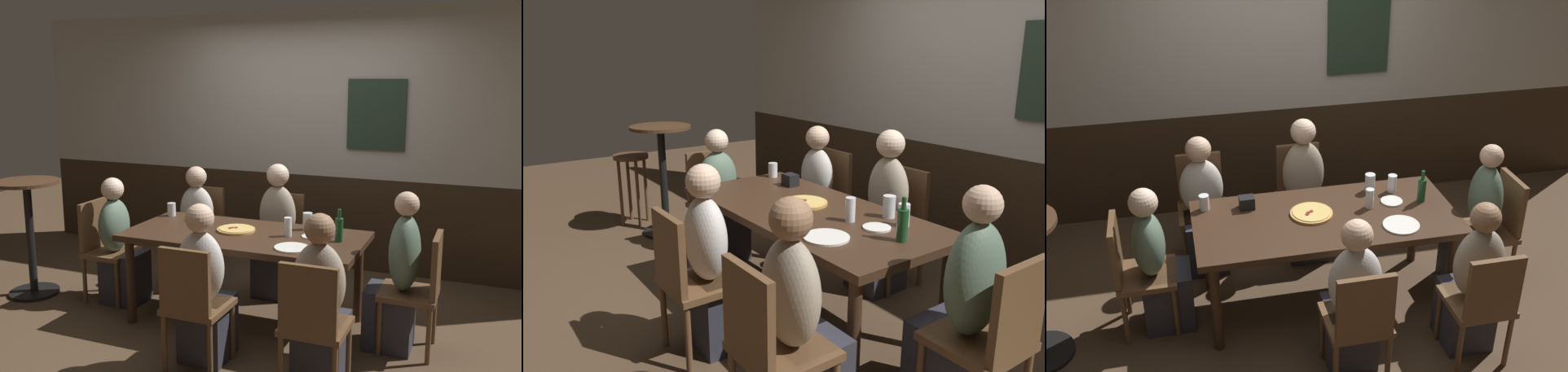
{
  "view_description": "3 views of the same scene",
  "coord_description": "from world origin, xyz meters",
  "views": [
    {
      "loc": [
        1.78,
        -4.02,
        1.97
      ],
      "look_at": [
        0.11,
        0.06,
        1.12
      ],
      "focal_mm": 39.92,
      "sensor_mm": 36.0,
      "label": 1
    },
    {
      "loc": [
        2.47,
        -1.93,
        1.74
      ],
      "look_at": [
        -0.16,
        -0.08,
        0.87
      ],
      "focal_mm": 35.02,
      "sensor_mm": 36.0,
      "label": 2
    },
    {
      "loc": [
        -0.99,
        -3.76,
        3.04
      ],
      "look_at": [
        -0.11,
        0.09,
        0.95
      ],
      "focal_mm": 43.74,
      "sensor_mm": 36.0,
      "label": 3
    }
  ],
  "objects": [
    {
      "name": "chair_left_far",
      "position": [
        -0.82,
        0.85,
        0.5
      ],
      "size": [
        0.4,
        0.4,
        0.88
      ],
      "color": "brown",
      "rests_on": "ground_plane"
    },
    {
      "name": "person_head_east",
      "position": [
        1.19,
        0.0,
        0.49
      ],
      "size": [
        0.37,
        0.34,
        1.17
      ],
      "color": "#2D2D38",
      "rests_on": "ground_plane"
    },
    {
      "name": "plate_white_small",
      "position": [
        0.53,
        0.09,
        0.75
      ],
      "size": [
        0.16,
        0.16,
        0.01
      ],
      "primitive_type": "cylinder",
      "color": "white",
      "rests_on": "dining_table"
    },
    {
      "name": "condiment_caddy",
      "position": [
        -0.53,
        0.24,
        0.79
      ],
      "size": [
        0.11,
        0.09,
        0.09
      ],
      "primitive_type": "cube",
      "color": "black",
      "rests_on": "dining_table"
    },
    {
      "name": "tumbler_short",
      "position": [
        0.42,
        0.3,
        0.8
      ],
      "size": [
        0.08,
        0.08,
        0.14
      ],
      "color": "silver",
      "rests_on": "dining_table"
    },
    {
      "name": "beer_glass_half",
      "position": [
        -0.83,
        0.29,
        0.79
      ],
      "size": [
        0.07,
        0.07,
        0.11
      ],
      "color": "silver",
      "rests_on": "dining_table"
    },
    {
      "name": "chair_mid_near",
      "position": [
        0.0,
        -0.85,
        0.5
      ],
      "size": [
        0.4,
        0.4,
        0.88
      ],
      "color": "brown",
      "rests_on": "ground_plane"
    },
    {
      "name": "beer_bottle_green",
      "position": [
        0.74,
        0.06,
        0.84
      ],
      "size": [
        0.06,
        0.06,
        0.25
      ],
      "color": "#194723",
      "rests_on": "dining_table"
    },
    {
      "name": "chair_head_east",
      "position": [
        1.35,
        0.0,
        0.5
      ],
      "size": [
        0.4,
        0.4,
        0.88
      ],
      "color": "brown",
      "rests_on": "ground_plane"
    },
    {
      "name": "chair_mid_far",
      "position": [
        0.0,
        0.85,
        0.5
      ],
      "size": [
        0.4,
        0.4,
        0.88
      ],
      "color": "brown",
      "rests_on": "ground_plane"
    },
    {
      "name": "person_right_near",
      "position": [
        0.82,
        -0.69,
        0.48
      ],
      "size": [
        0.34,
        0.37,
        1.14
      ],
      "color": "#2D2D38",
      "rests_on": "ground_plane"
    },
    {
      "name": "person_left_far",
      "position": [
        -0.82,
        0.69,
        0.47
      ],
      "size": [
        0.34,
        0.37,
        1.12
      ],
      "color": "#2D2D38",
      "rests_on": "ground_plane"
    },
    {
      "name": "person_mid_far",
      "position": [
        -0.0,
        0.69,
        0.51
      ],
      "size": [
        0.34,
        0.37,
        1.19
      ],
      "color": "#2D2D38",
      "rests_on": "ground_plane"
    },
    {
      "name": "person_head_west",
      "position": [
        -1.19,
        0.0,
        0.46
      ],
      "size": [
        0.37,
        0.34,
        1.1
      ],
      "color": "#2D2D38",
      "rests_on": "ground_plane"
    },
    {
      "name": "ground_plane",
      "position": [
        0.0,
        0.0,
        0.0
      ],
      "size": [
        12.0,
        12.0,
        0.0
      ],
      "primitive_type": "plane",
      "color": "#4C3826"
    },
    {
      "name": "pizza",
      "position": [
        -0.09,
        0.04,
        0.75
      ],
      "size": [
        0.31,
        0.31,
        0.03
      ],
      "color": "tan",
      "rests_on": "dining_table"
    },
    {
      "name": "chair_head_west",
      "position": [
        -1.35,
        0.0,
        0.5
      ],
      "size": [
        0.4,
        0.4,
        0.88
      ],
      "color": "brown",
      "rests_on": "ground_plane"
    },
    {
      "name": "person_mid_near",
      "position": [
        0.0,
        -0.69,
        0.48
      ],
      "size": [
        0.34,
        0.37,
        1.13
      ],
      "color": "#2D2D38",
      "rests_on": "ground_plane"
    },
    {
      "name": "dining_table",
      "position": [
        0.0,
        0.0,
        0.66
      ],
      "size": [
        1.87,
        0.87,
        0.74
      ],
      "color": "#382316",
      "rests_on": "ground_plane"
    },
    {
      "name": "plate_white_large",
      "position": [
        0.48,
        -0.24,
        0.75
      ],
      "size": [
        0.26,
        0.26,
        0.01
      ],
      "primitive_type": "cylinder",
      "color": "white",
      "rests_on": "dining_table"
    },
    {
      "name": "pint_glass_stout",
      "position": [
        0.58,
        0.25,
        0.8
      ],
      "size": [
        0.07,
        0.07,
        0.14
      ],
      "color": "silver",
      "rests_on": "dining_table"
    },
    {
      "name": "wall_back",
      "position": [
        0.0,
        1.65,
        1.3
      ],
      "size": [
        6.4,
        0.13,
        2.6
      ],
      "color": "#332316",
      "rests_on": "ground_plane"
    },
    {
      "name": "pint_glass_amber",
      "position": [
        0.34,
        0.05,
        0.8
      ],
      "size": [
        0.06,
        0.06,
        0.15
      ],
      "color": "silver",
      "rests_on": "dining_table"
    },
    {
      "name": "bar_stool",
      "position": [
        -2.48,
        -0.32,
        0.56
      ],
      "size": [
        0.34,
        0.34,
        0.72
      ],
      "color": "#513521",
      "rests_on": "ground_plane"
    },
    {
      "name": "chair_right_near",
      "position": [
        0.82,
        -0.85,
        0.5
      ],
      "size": [
        0.4,
        0.4,
        0.88
      ],
      "color": "brown",
      "rests_on": "ground_plane"
    },
    {
      "name": "side_bar_table",
      "position": [
        -2.03,
        -0.17,
        0.62
      ],
      "size": [
        0.56,
        0.56,
        1.05
      ],
      "color": "black",
      "rests_on": "ground_plane"
    }
  ]
}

